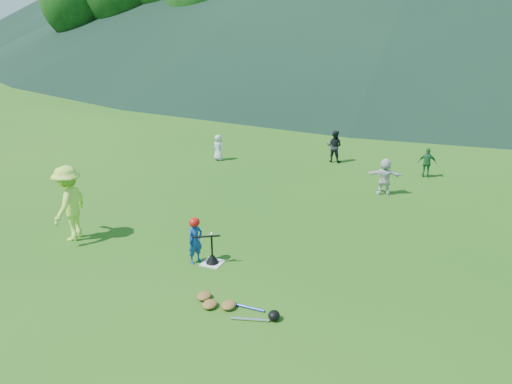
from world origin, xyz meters
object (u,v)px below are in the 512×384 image
batting_tee (212,258)px  fielder_a (218,148)px  equipment_pile (229,305)px  adult_coach (69,203)px  fielder_d (385,176)px  home_plate (212,263)px  fielder_c (427,163)px  fielder_b (334,146)px  batter_child (195,241)px

batting_tee → fielder_a: bearing=116.5°
fielder_a → equipment_pile: fielder_a is taller
adult_coach → fielder_d: adult_coach is taller
home_plate → adult_coach: adult_coach is taller
home_plate → fielder_c: 9.32m
adult_coach → home_plate: bearing=80.0°
adult_coach → fielder_c: bearing=125.4°
fielder_b → equipment_pile: bearing=95.9°
fielder_d → batting_tee: fielder_d is taller
fielder_b → equipment_pile: 10.57m
adult_coach → fielder_c: size_ratio=1.85×
batter_child → home_plate: bearing=-55.2°
fielder_a → batter_child: bearing=122.4°
batter_child → fielder_c: bearing=-4.0°
home_plate → batter_child: size_ratio=0.42×
fielder_c → fielder_a: bearing=1.6°
home_plate → batting_tee: 0.12m
fielder_a → fielder_d: 6.64m
fielder_d → equipment_pile: 7.86m
home_plate → batting_tee: size_ratio=0.66×
home_plate → fielder_b: size_ratio=0.37×
adult_coach → fielder_c: 11.61m
adult_coach → fielder_b: bearing=142.1°
batter_child → adult_coach: bearing=114.3°
batter_child → equipment_pile: size_ratio=0.59×
fielder_a → equipment_pile: bearing=127.0°
batter_child → fielder_c: size_ratio=1.04×
batting_tee → home_plate: bearing=0.0°
fielder_b → fielder_d: (2.38, -2.85, -0.03)m
adult_coach → fielder_b: (4.24, 9.26, -0.34)m
batter_child → fielder_b: size_ratio=0.88×
fielder_c → batting_tee: bearing=59.9°
fielder_a → batting_tee: size_ratio=1.46×
home_plate → batting_tee: (0.00, 0.00, 0.12)m
fielder_a → fielder_d: (6.50, -1.31, 0.08)m
fielder_b → fielder_c: bearing=172.8°
fielder_c → equipment_pile: size_ratio=0.57×
home_plate → fielder_b: fielder_b is taller
fielder_d → home_plate: bearing=54.6°
fielder_c → home_plate: bearing=59.9°
fielder_d → fielder_a: bearing=-22.7°
fielder_a → equipment_pile: 10.24m
fielder_c → fielder_b: bearing=-15.0°
batting_tee → fielder_d: bearing=65.9°
batter_child → adult_coach: (-3.47, -0.14, 0.42)m
fielder_d → equipment_pile: (-1.61, -7.67, -0.52)m
adult_coach → fielder_a: (0.11, 7.72, -0.46)m
fielder_b → batting_tee: 9.06m
home_plate → fielder_a: (-3.74, 7.49, 0.49)m
home_plate → equipment_pile: 1.88m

